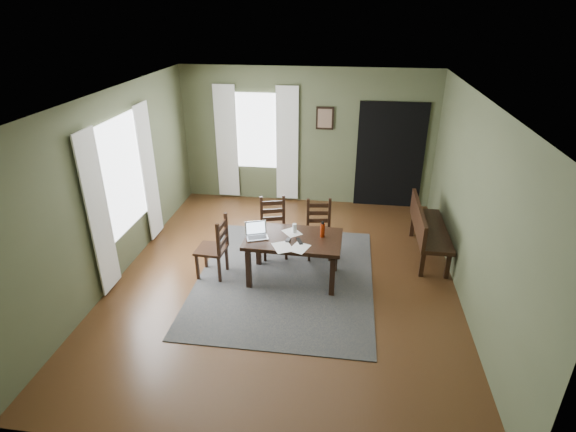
# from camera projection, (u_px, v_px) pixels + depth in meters

# --- Properties ---
(ground) EXTENTS (5.00, 6.00, 0.01)m
(ground) POSITION_uv_depth(u_px,v_px,m) (285.00, 278.00, 6.79)
(ground) COLOR #492C16
(room_shell) EXTENTS (5.02, 6.02, 2.71)m
(room_shell) POSITION_uv_depth(u_px,v_px,m) (285.00, 165.00, 6.01)
(room_shell) COLOR #4B5336
(room_shell) RESTS_ON ground
(rug) EXTENTS (2.60, 3.20, 0.01)m
(rug) POSITION_uv_depth(u_px,v_px,m) (285.00, 278.00, 6.78)
(rug) COLOR #393939
(rug) RESTS_ON ground
(dining_table) EXTENTS (1.40, 0.86, 0.69)m
(dining_table) POSITION_uv_depth(u_px,v_px,m) (293.00, 243.00, 6.51)
(dining_table) COLOR black
(dining_table) RESTS_ON rug
(chair_end) EXTENTS (0.45, 0.45, 0.97)m
(chair_end) POSITION_uv_depth(u_px,v_px,m) (214.00, 248.00, 6.66)
(chair_end) COLOR black
(chair_end) RESTS_ON rug
(chair_back_left) EXTENTS (0.52, 0.52, 0.96)m
(chair_back_left) POSITION_uv_depth(u_px,v_px,m) (274.00, 228.00, 7.24)
(chair_back_left) COLOR black
(chair_back_left) RESTS_ON rug
(chair_back_right) EXTENTS (0.46, 0.47, 0.93)m
(chair_back_right) POSITION_uv_depth(u_px,v_px,m) (319.00, 230.00, 7.23)
(chair_back_right) COLOR black
(chair_back_right) RESTS_ON rug
(bench) EXTENTS (0.49, 1.53, 0.87)m
(bench) POSITION_uv_depth(u_px,v_px,m) (426.00, 227.00, 7.20)
(bench) COLOR black
(bench) RESTS_ON ground
(laptop) EXTENTS (0.37, 0.34, 0.21)m
(laptop) POSITION_uv_depth(u_px,v_px,m) (256.00, 233.00, 6.48)
(laptop) COLOR #B7B7BC
(laptop) RESTS_ON dining_table
(computer_mouse) EXTENTS (0.07, 0.10, 0.03)m
(computer_mouse) POSITION_uv_depth(u_px,v_px,m) (288.00, 240.00, 6.36)
(computer_mouse) COLOR #3F3F42
(computer_mouse) RESTS_ON dining_table
(tv_remote) EXTENTS (0.12, 0.19, 0.02)m
(tv_remote) POSITION_uv_depth(u_px,v_px,m) (299.00, 241.00, 6.35)
(tv_remote) COLOR black
(tv_remote) RESTS_ON dining_table
(drinking_glass) EXTENTS (0.07, 0.07, 0.14)m
(drinking_glass) POSITION_uv_depth(u_px,v_px,m) (294.00, 228.00, 6.58)
(drinking_glass) COLOR silver
(drinking_glass) RESTS_ON dining_table
(water_bottle) EXTENTS (0.09, 0.09, 0.24)m
(water_bottle) POSITION_uv_depth(u_px,v_px,m) (322.00, 230.00, 6.45)
(water_bottle) COLOR #A42E0C
(water_bottle) RESTS_ON dining_table
(paper_b) EXTENTS (0.31, 0.35, 0.00)m
(paper_b) POSITION_uv_depth(u_px,v_px,m) (299.00, 248.00, 6.19)
(paper_b) COLOR white
(paper_b) RESTS_ON dining_table
(paper_c) EXTENTS (0.33, 0.34, 0.00)m
(paper_c) POSITION_uv_depth(u_px,v_px,m) (292.00, 232.00, 6.61)
(paper_c) COLOR white
(paper_c) RESTS_ON dining_table
(paper_e) EXTENTS (0.36, 0.39, 0.00)m
(paper_e) POSITION_uv_depth(u_px,v_px,m) (283.00, 247.00, 6.21)
(paper_e) COLOR white
(paper_e) RESTS_ON dining_table
(window_left) EXTENTS (0.01, 1.30, 1.70)m
(window_left) POSITION_uv_depth(u_px,v_px,m) (122.00, 176.00, 6.64)
(window_left) COLOR white
(window_left) RESTS_ON ground
(window_back) EXTENTS (1.00, 0.01, 1.50)m
(window_back) POSITION_uv_depth(u_px,v_px,m) (257.00, 131.00, 8.94)
(window_back) COLOR white
(window_back) RESTS_ON ground
(curtain_left_near) EXTENTS (0.03, 0.48, 2.30)m
(curtain_left_near) POSITION_uv_depth(u_px,v_px,m) (99.00, 214.00, 6.01)
(curtain_left_near) COLOR silver
(curtain_left_near) RESTS_ON ground
(curtain_left_far) EXTENTS (0.03, 0.48, 2.30)m
(curtain_left_far) POSITION_uv_depth(u_px,v_px,m) (149.00, 173.00, 7.48)
(curtain_left_far) COLOR silver
(curtain_left_far) RESTS_ON ground
(curtain_back_left) EXTENTS (0.44, 0.03, 2.30)m
(curtain_back_left) POSITION_uv_depth(u_px,v_px,m) (227.00, 142.00, 9.09)
(curtain_back_left) COLOR silver
(curtain_back_left) RESTS_ON ground
(curtain_back_right) EXTENTS (0.44, 0.03, 2.30)m
(curtain_back_right) POSITION_uv_depth(u_px,v_px,m) (287.00, 145.00, 8.94)
(curtain_back_right) COLOR silver
(curtain_back_right) RESTS_ON ground
(framed_picture) EXTENTS (0.34, 0.03, 0.44)m
(framed_picture) POSITION_uv_depth(u_px,v_px,m) (325.00, 118.00, 8.64)
(framed_picture) COLOR black
(framed_picture) RESTS_ON ground
(doorway_back) EXTENTS (1.30, 0.03, 2.10)m
(doorway_back) POSITION_uv_depth(u_px,v_px,m) (390.00, 156.00, 8.78)
(doorway_back) COLOR black
(doorway_back) RESTS_ON ground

